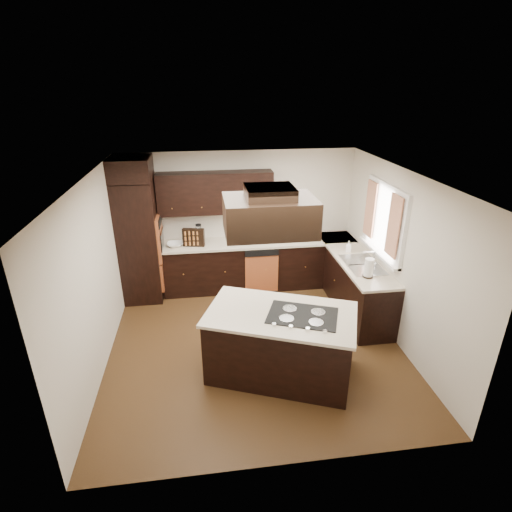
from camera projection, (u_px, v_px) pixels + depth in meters
name	position (u px, v px, depth m)	size (l,w,h in m)	color
floor	(255.00, 343.00, 5.97)	(4.20, 4.20, 0.02)	brown
ceiling	(255.00, 176.00, 4.97)	(4.20, 4.20, 0.02)	white
wall_back	(239.00, 219.00, 7.38)	(4.20, 0.02, 2.50)	beige
wall_front	(287.00, 367.00, 3.55)	(4.20, 0.02, 2.50)	beige
wall_left	(95.00, 276.00, 5.20)	(0.02, 4.20, 2.50)	beige
wall_right	(400.00, 258.00, 5.73)	(0.02, 4.20, 2.50)	beige
oven_column	(140.00, 241.00, 6.87)	(0.65, 0.75, 2.12)	black
wall_oven_face	(160.00, 237.00, 6.89)	(0.05, 0.62, 0.78)	#B7582D
base_cabinets_back	(244.00, 266.00, 7.43)	(2.93, 0.60, 0.88)	black
base_cabinets_right	(352.00, 282.00, 6.84)	(0.60, 2.40, 0.88)	black
countertop_back	(244.00, 243.00, 7.23)	(2.93, 0.63, 0.04)	beige
countertop_right	(353.00, 257.00, 6.65)	(0.63, 2.40, 0.04)	beige
upper_cabinets	(215.00, 193.00, 6.94)	(2.00, 0.34, 0.72)	black
dishwasher_front	(262.00, 274.00, 7.22)	(0.60, 0.05, 0.72)	#B7582D
window_frame	(384.00, 220.00, 6.07)	(0.06, 1.32, 1.12)	white
window_pane	(386.00, 220.00, 6.07)	(0.00, 1.20, 1.00)	white
curtain_left	(394.00, 226.00, 5.66)	(0.02, 0.34, 0.90)	beige
curtain_right	(370.00, 209.00, 6.42)	(0.02, 0.34, 0.90)	beige
sink_rim	(362.00, 264.00, 6.33)	(0.52, 0.84, 0.01)	silver
island	(280.00, 345.00, 5.19)	(1.79, 0.98, 0.88)	black
island_top	(281.00, 314.00, 5.01)	(1.86, 1.04, 0.04)	beige
cooktop	(303.00, 315.00, 4.94)	(0.85, 0.56, 0.01)	black
range_hood	(270.00, 216.00, 4.62)	(1.05, 0.72, 0.42)	black
hood_duct	(270.00, 192.00, 4.51)	(0.55, 0.50, 0.13)	black
blender_base	(199.00, 242.00, 7.09)	(0.15, 0.15, 0.10)	silver
blender_pitcher	(199.00, 233.00, 7.01)	(0.13, 0.13, 0.26)	silver
spice_rack	(194.00, 237.00, 6.99)	(0.38, 0.10, 0.32)	black
mixing_bowl	(175.00, 245.00, 7.02)	(0.28, 0.28, 0.07)	white
soap_bottle	(349.00, 246.00, 6.78)	(0.09, 0.09, 0.19)	white
paper_towel	(369.00, 268.00, 5.87)	(0.14, 0.14, 0.29)	white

